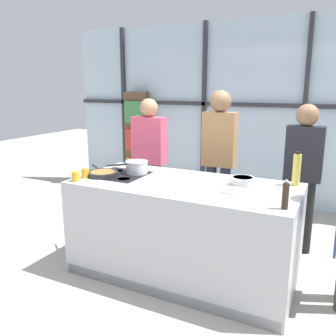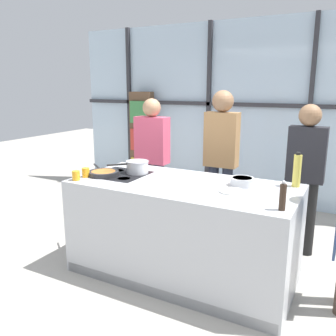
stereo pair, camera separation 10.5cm
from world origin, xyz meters
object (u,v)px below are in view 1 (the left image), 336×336
at_px(spectator_far_left, 149,154).
at_px(white_plate, 233,191).
at_px(oil_bottle, 297,170).
at_px(saucepan, 137,167).
at_px(juice_glass_far, 85,173).
at_px(pepper_grinder, 285,195).
at_px(frying_pan, 103,173).
at_px(spectator_center_left, 219,153).
at_px(spectator_center_right, 303,169).
at_px(mixing_bowl, 243,181).
at_px(juice_glass_near, 76,176).

xyz_separation_m(spectator_far_left, white_plate, (1.44, -1.10, -0.01)).
height_order(white_plate, oil_bottle, oil_bottle).
height_order(saucepan, juice_glass_far, saucepan).
bearing_deg(pepper_grinder, frying_pan, 173.44).
distance_m(white_plate, oil_bottle, 0.65).
bearing_deg(white_plate, spectator_far_left, 142.74).
bearing_deg(spectator_center_left, saucepan, 57.04).
distance_m(spectator_center_left, spectator_center_right, 0.95).
bearing_deg(frying_pan, saucepan, 43.88).
bearing_deg(mixing_bowl, white_plate, -94.12).
bearing_deg(oil_bottle, white_plate, -136.21).
relative_size(frying_pan, juice_glass_near, 5.27).
bearing_deg(spectator_far_left, oil_bottle, 160.83).
height_order(spectator_center_right, juice_glass_far, spectator_center_right).
height_order(spectator_center_right, frying_pan, spectator_center_right).
height_order(spectator_far_left, spectator_center_right, spectator_far_left).
distance_m(saucepan, juice_glass_far, 0.53).
distance_m(spectator_center_left, juice_glass_near, 1.72).
bearing_deg(frying_pan, white_plate, 2.35).
xyz_separation_m(saucepan, oil_bottle, (1.54, 0.25, 0.08)).
height_order(pepper_grinder, juice_glass_far, pepper_grinder).
relative_size(spectator_center_right, juice_glass_near, 17.90).
height_order(frying_pan, white_plate, frying_pan).
bearing_deg(pepper_grinder, white_plate, 150.62).
bearing_deg(mixing_bowl, frying_pan, -167.71).
relative_size(pepper_grinder, juice_glass_near, 2.46).
height_order(mixing_bowl, oil_bottle, oil_bottle).
relative_size(oil_bottle, pepper_grinder, 1.40).
bearing_deg(juice_glass_far, spectator_center_right, 34.18).
relative_size(spectator_far_left, spectator_center_right, 1.01).
relative_size(frying_pan, pepper_grinder, 2.14).
bearing_deg(pepper_grinder, spectator_far_left, 144.53).
bearing_deg(spectator_far_left, spectator_center_right, -180.00).
xyz_separation_m(mixing_bowl, oil_bottle, (0.44, 0.20, 0.11)).
bearing_deg(juice_glass_near, spectator_center_right, 36.97).
bearing_deg(oil_bottle, juice_glass_far, -161.72).
relative_size(saucepan, mixing_bowl, 1.65).
height_order(spectator_far_left, oil_bottle, spectator_far_left).
bearing_deg(spectator_center_left, juice_glass_near, 56.33).
height_order(frying_pan, oil_bottle, oil_bottle).
xyz_separation_m(frying_pan, pepper_grinder, (1.81, -0.21, 0.08)).
height_order(pepper_grinder, juice_glass_near, pepper_grinder).
distance_m(spectator_far_left, frying_pan, 1.16).
relative_size(saucepan, oil_bottle, 1.13).
xyz_separation_m(saucepan, white_plate, (1.09, -0.19, -0.06)).
relative_size(mixing_bowl, juice_glass_far, 2.36).
relative_size(spectator_center_right, oil_bottle, 5.19).
bearing_deg(pepper_grinder, saucepan, 163.80).
distance_m(white_plate, juice_glass_near, 1.49).
bearing_deg(oil_bottle, spectator_far_left, 160.83).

